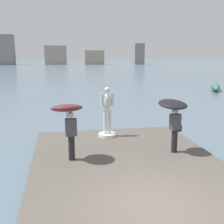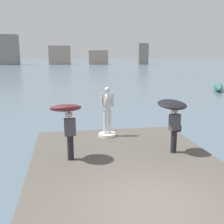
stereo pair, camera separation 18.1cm
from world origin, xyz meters
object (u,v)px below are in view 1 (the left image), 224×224
at_px(boat_mid, 215,87).
at_px(statue_white_figure, 107,117).
at_px(onlooker_left, 68,115).
at_px(onlooker_right, 173,111).

bearing_deg(boat_mid, statue_white_figure, -131.83).
bearing_deg(onlooker_left, statue_white_figure, 55.60).
xyz_separation_m(statue_white_figure, onlooker_right, (2.05, -2.54, 0.70)).
relative_size(statue_white_figure, onlooker_right, 1.09).
bearing_deg(onlooker_left, boat_mid, 49.07).
distance_m(statue_white_figure, onlooker_left, 3.27).
height_order(onlooker_left, onlooker_right, onlooker_left).
distance_m(statue_white_figure, boat_mid, 23.11).
bearing_deg(statue_white_figure, boat_mid, 48.17).
bearing_deg(onlooker_right, statue_white_figure, 128.86).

